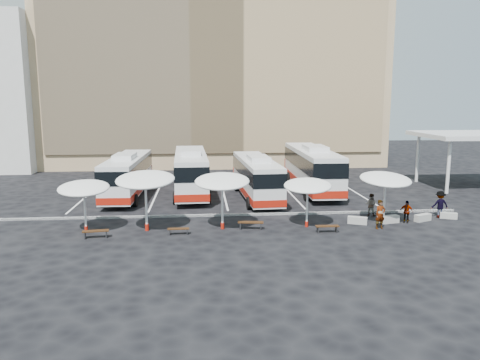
{
  "coord_description": "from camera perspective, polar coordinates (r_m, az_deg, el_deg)",
  "views": [
    {
      "loc": [
        -2.0,
        -32.49,
        8.42
      ],
      "look_at": [
        1.0,
        3.0,
        2.2
      ],
      "focal_mm": 35.0,
      "sensor_mm": 36.0,
      "label": 1
    }
  ],
  "objects": [
    {
      "name": "sunshade_1",
      "position": [
        30.24,
        -11.47,
        0.02
      ],
      "size": [
        4.1,
        4.14,
        3.92
      ],
      "rotation": [
        0.0,
        0.0,
        -0.1
      ],
      "color": "silver",
      "rests_on": "ground"
    },
    {
      "name": "conc_bench_0",
      "position": [
        32.9,
        14.13,
        -4.79
      ],
      "size": [
        1.35,
        0.91,
        0.48
      ],
      "primitive_type": "cube",
      "rotation": [
        0.0,
        0.0,
        -0.41
      ],
      "color": "gray",
      "rests_on": "ground"
    },
    {
      "name": "wood_bench_0",
      "position": [
        30.03,
        -17.19,
        -6.1
      ],
      "size": [
        1.6,
        0.61,
        0.48
      ],
      "rotation": [
        0.0,
        0.0,
        0.12
      ],
      "color": "black",
      "rests_on": "ground"
    },
    {
      "name": "conc_bench_3",
      "position": [
        36.44,
        24.07,
        -3.99
      ],
      "size": [
        1.2,
        0.79,
        0.43
      ],
      "primitive_type": "cube",
      "rotation": [
        0.0,
        0.0,
        -0.39
      ],
      "color": "gray",
      "rests_on": "ground"
    },
    {
      "name": "bus_1",
      "position": [
        41.97,
        -6.02,
        1.17
      ],
      "size": [
        3.33,
        12.97,
        4.09
      ],
      "rotation": [
        0.0,
        0.0,
        0.03
      ],
      "color": "silver",
      "rests_on": "ground"
    },
    {
      "name": "wood_bench_1",
      "position": [
        29.67,
        -7.52,
        -6.03
      ],
      "size": [
        1.35,
        0.37,
        0.41
      ],
      "rotation": [
        0.0,
        0.0,
        0.01
      ],
      "color": "black",
      "rests_on": "ground"
    },
    {
      "name": "bus_0",
      "position": [
        41.65,
        -13.53,
        0.71
      ],
      "size": [
        3.14,
        12.2,
        3.85
      ],
      "rotation": [
        0.0,
        0.0,
        -0.03
      ],
      "color": "silver",
      "rests_on": "ground"
    },
    {
      "name": "curb_divider",
      "position": [
        34.09,
        -1.33,
        -4.27
      ],
      "size": [
        34.0,
        0.25,
        0.15
      ],
      "primitive_type": "cube",
      "color": "black",
      "rests_on": "ground"
    },
    {
      "name": "sunshade_0",
      "position": [
        31.03,
        -18.51,
        -0.96
      ],
      "size": [
        3.44,
        3.48,
        3.35
      ],
      "rotation": [
        0.0,
        0.0,
        0.08
      ],
      "color": "silver",
      "rests_on": "ground"
    },
    {
      "name": "sunshade_3",
      "position": [
        30.96,
        8.24,
        -0.7
      ],
      "size": [
        3.75,
        3.78,
        3.27
      ],
      "rotation": [
        0.0,
        0.0,
        -0.23
      ],
      "color": "silver",
      "rests_on": "ground"
    },
    {
      "name": "service_canopy",
      "position": [
        49.94,
        26.66,
        4.78
      ],
      "size": [
        10.0,
        8.0,
        5.2
      ],
      "color": "silver",
      "rests_on": "ground"
    },
    {
      "name": "bus_2",
      "position": [
        39.65,
        2.0,
        0.48
      ],
      "size": [
        3.24,
        12.03,
        3.78
      ],
      "rotation": [
        0.0,
        0.0,
        0.05
      ],
      "color": "silver",
      "rests_on": "ground"
    },
    {
      "name": "ground",
      "position": [
        33.62,
        -1.27,
        -4.6
      ],
      "size": [
        120.0,
        120.0,
        0.0
      ],
      "primitive_type": "plane",
      "color": "black",
      "rests_on": "ground"
    },
    {
      "name": "passenger_2",
      "position": [
        34.07,
        19.62,
        -3.65
      ],
      "size": [
        0.96,
        0.83,
        1.55
      ],
      "primitive_type": "imported",
      "rotation": [
        0.0,
        0.0,
        -0.61
      ],
      "color": "black",
      "rests_on": "ground"
    },
    {
      "name": "passenger_0",
      "position": [
        31.92,
        16.72,
        -4.04
      ],
      "size": [
        0.79,
        0.61,
        1.92
      ],
      "primitive_type": "imported",
      "rotation": [
        0.0,
        0.0,
        0.24
      ],
      "color": "black",
      "rests_on": "ground"
    },
    {
      "name": "bay_lines",
      "position": [
        41.4,
        -1.96,
        -1.83
      ],
      "size": [
        24.15,
        12.0,
        0.01
      ],
      "color": "white",
      "rests_on": "ground"
    },
    {
      "name": "conc_bench_1",
      "position": [
        33.74,
        17.73,
        -4.59
      ],
      "size": [
        1.41,
        0.73,
        0.5
      ],
      "primitive_type": "cube",
      "rotation": [
        0.0,
        0.0,
        0.22
      ],
      "color": "gray",
      "rests_on": "ground"
    },
    {
      "name": "wood_bench_2",
      "position": [
        30.58,
        1.31,
        -5.32
      ],
      "size": [
        1.71,
        0.68,
        0.51
      ],
      "rotation": [
        0.0,
        0.0,
        -0.15
      ],
      "color": "black",
      "rests_on": "ground"
    },
    {
      "name": "sunshade_2",
      "position": [
        30.07,
        -2.19,
        -0.18
      ],
      "size": [
        3.88,
        3.92,
        3.72
      ],
      "rotation": [
        0.0,
        0.0,
        -0.1
      ],
      "color": "silver",
      "rests_on": "ground"
    },
    {
      "name": "passenger_3",
      "position": [
        36.32,
        23.19,
        -2.75
      ],
      "size": [
        1.26,
        0.74,
        1.93
      ],
      "primitive_type": "imported",
      "rotation": [
        0.0,
        0.0,
        3.16
      ],
      "color": "black",
      "rests_on": "ground"
    },
    {
      "name": "sunshade_4",
      "position": [
        32.93,
        17.31,
        0.05
      ],
      "size": [
        3.85,
        3.89,
        3.58
      ],
      "rotation": [
        0.0,
        0.0,
        0.14
      ],
      "color": "silver",
      "rests_on": "ground"
    },
    {
      "name": "passenger_1",
      "position": [
        35.28,
        15.7,
        -2.91
      ],
      "size": [
        1.0,
        0.96,
        1.64
      ],
      "primitive_type": "imported",
      "rotation": [
        0.0,
        0.0,
        2.56
      ],
      "color": "black",
      "rests_on": "ground"
    },
    {
      "name": "sandstone_building",
      "position": [
        64.53,
        -3.13,
        13.63
      ],
      "size": [
        42.0,
        18.25,
        29.6
      ],
      "color": "tan",
      "rests_on": "ground"
    },
    {
      "name": "conc_bench_2",
      "position": [
        35.03,
        21.38,
        -4.3
      ],
      "size": [
        1.34,
        0.9,
        0.48
      ],
      "primitive_type": "cube",
      "rotation": [
        0.0,
        0.0,
        0.41
      ],
      "color": "gray",
      "rests_on": "ground"
    },
    {
      "name": "wood_bench_3",
      "position": [
        30.36,
        10.59,
        -5.68
      ],
      "size": [
        1.5,
        0.42,
        0.46
      ],
      "rotation": [
        0.0,
        0.0,
        -0.01
      ],
      "color": "black",
      "rests_on": "ground"
    },
    {
      "name": "bus_3",
      "position": [
        43.58,
        8.75,
        1.56
      ],
      "size": [
        3.3,
        13.52,
        4.28
      ],
      "rotation": [
        0.0,
        0.0,
        -0.01
      ],
      "color": "silver",
      "rests_on": "ground"
    }
  ]
}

